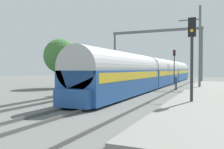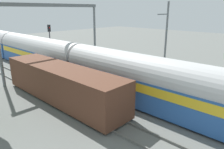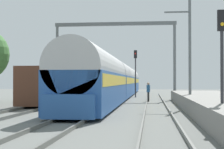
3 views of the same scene
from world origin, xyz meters
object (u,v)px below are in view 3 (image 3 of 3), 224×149
(passenger_train, at_px, (118,80))
(catenary_gantry, at_px, (115,44))
(freight_car, at_px, (59,86))
(railway_signal_far, at_px, (135,67))
(person_crossing, at_px, (148,90))
(railway_signal_near, at_px, (222,51))

(passenger_train, height_order, catenary_gantry, catenary_gantry)
(freight_car, relative_size, railway_signal_far, 2.44)
(passenger_train, bearing_deg, freight_car, -110.32)
(person_crossing, xyz_separation_m, catenary_gantry, (-3.42, 3.76, 4.60))
(person_crossing, relative_size, catenary_gantry, 0.14)
(freight_car, bearing_deg, passenger_train, 69.68)
(catenary_gantry, bearing_deg, freight_car, -120.13)
(passenger_train, xyz_separation_m, freight_car, (-4.02, -10.85, -0.50))
(person_crossing, bearing_deg, catenary_gantry, -126.58)
(passenger_train, distance_m, catenary_gantry, 5.36)
(catenary_gantry, bearing_deg, railway_signal_far, 66.01)
(railway_signal_near, height_order, railway_signal_far, railway_signal_far)
(freight_car, distance_m, person_crossing, 8.09)
(railway_signal_far, xyz_separation_m, catenary_gantry, (-1.92, -4.31, 2.23))
(passenger_train, xyz_separation_m, person_crossing, (3.42, -7.69, -0.94))
(passenger_train, relative_size, freight_car, 3.78)
(freight_car, height_order, railway_signal_near, railway_signal_near)
(railway_signal_near, xyz_separation_m, catenary_gantry, (-6.67, 20.54, 2.49))
(person_crossing, distance_m, railway_signal_near, 17.22)
(passenger_train, height_order, freight_car, passenger_train)
(person_crossing, height_order, railway_signal_near, railway_signal_near)
(freight_car, height_order, person_crossing, freight_car)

